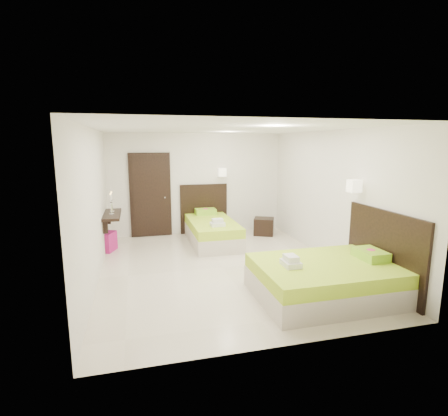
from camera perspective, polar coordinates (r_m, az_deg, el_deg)
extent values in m
plane|color=beige|center=(6.79, -0.19, -9.66)|extent=(5.50, 5.50, 0.00)
cube|color=beige|center=(8.37, -1.95, -4.57)|extent=(1.04, 2.07, 0.33)
cube|color=#96C31F|center=(8.30, -1.96, -2.78)|extent=(1.03, 2.05, 0.21)
cube|color=black|center=(9.22, -3.31, -0.10)|extent=(1.24, 0.05, 1.30)
cube|color=#8EC524|center=(9.01, -3.03, -0.59)|extent=(0.52, 0.35, 0.15)
cylinder|color=#E73676|center=(8.99, -3.03, -0.12)|extent=(0.12, 0.12, 0.00)
cube|color=silver|center=(7.73, -1.06, -2.67)|extent=(0.31, 0.23, 0.08)
cube|color=silver|center=(7.71, -1.06, -2.07)|extent=(0.23, 0.17, 0.08)
cube|color=beige|center=(9.05, -0.32, 5.84)|extent=(0.19, 0.19, 0.21)
cylinder|color=#2D2116|center=(9.13, -0.44, 5.88)|extent=(0.03, 0.16, 0.03)
cube|color=beige|center=(5.73, 16.05, -12.18)|extent=(2.10, 1.57, 0.34)
cube|color=#96C31F|center=(5.63, 16.19, -9.62)|extent=(2.07, 1.56, 0.21)
cube|color=black|center=(6.13, 24.58, -6.41)|extent=(0.05, 1.78, 1.31)
cube|color=#8EC524|center=(6.00, 22.81, -6.99)|extent=(0.36, 0.52, 0.15)
cylinder|color=#E73676|center=(5.98, 22.86, -6.30)|extent=(0.13, 0.13, 0.00)
cube|color=silver|center=(5.33, 10.85, -8.89)|extent=(0.23, 0.31, 0.08)
cube|color=silver|center=(5.30, 10.88, -8.03)|extent=(0.17, 0.24, 0.08)
cube|color=beige|center=(6.37, 20.49, 3.40)|extent=(0.19, 0.19, 0.21)
cylinder|color=#2D2116|center=(6.42, 21.08, 3.41)|extent=(0.16, 0.03, 0.03)
cube|color=black|center=(9.14, 6.52, -3.00)|extent=(0.63, 0.61, 0.44)
cube|color=#9C1460|center=(8.16, -18.96, -5.20)|extent=(0.55, 0.55, 0.42)
cube|color=black|center=(8.99, -11.92, 2.01)|extent=(1.02, 0.06, 2.14)
cube|color=black|center=(8.96, -11.91, 1.98)|extent=(0.88, 0.04, 2.06)
cylinder|color=silver|center=(8.95, -9.65, 1.73)|extent=(0.03, 0.10, 0.03)
cube|color=black|center=(7.94, -17.81, -1.04)|extent=(0.35, 1.20, 0.06)
cube|color=black|center=(7.54, -18.81, -2.86)|extent=(0.10, 0.04, 0.30)
cube|color=black|center=(8.42, -18.36, -1.48)|extent=(0.10, 0.04, 0.30)
cylinder|color=silver|center=(7.79, -17.88, -0.97)|extent=(0.10, 0.10, 0.02)
cylinder|color=silver|center=(7.77, -17.93, -0.10)|extent=(0.02, 0.02, 0.22)
cone|color=silver|center=(7.75, -17.99, 0.85)|extent=(0.07, 0.07, 0.04)
cylinder|color=white|center=(7.73, -18.03, 1.54)|extent=(0.02, 0.02, 0.15)
sphere|color=#FFB23F|center=(7.72, -18.06, 2.18)|extent=(0.02, 0.02, 0.02)
cylinder|color=silver|center=(8.08, -17.76, -0.56)|extent=(0.10, 0.10, 0.02)
cylinder|color=silver|center=(8.06, -17.81, 0.28)|extent=(0.02, 0.02, 0.22)
cone|color=silver|center=(8.04, -17.86, 1.19)|extent=(0.07, 0.07, 0.04)
cylinder|color=white|center=(8.03, -17.90, 1.86)|extent=(0.02, 0.02, 0.15)
sphere|color=#FFB23F|center=(8.02, -17.93, 2.47)|extent=(0.02, 0.02, 0.02)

